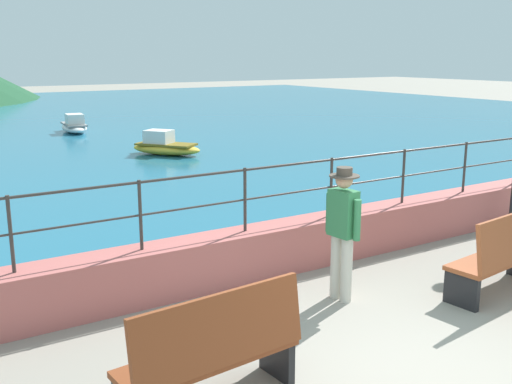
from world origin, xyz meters
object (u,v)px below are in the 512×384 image
Objects in this scene: bench_main at (214,351)px; bench_far at (504,254)px; boat_1 at (74,126)px; person_walking at (343,227)px; boat_3 at (165,146)px.

bench_main and bench_far have the same top height.
bench_far is at bearing -89.51° from boat_1.
bench_main is 4.50m from bench_far.
person_walking is 0.73× the size of boat_1.
bench_main is 20.30m from boat_1.
boat_3 is at bearing 68.03° from bench_main.
bench_far is at bearing 3.73° from bench_main.
boat_3 is (5.18, 12.84, -0.23)m from bench_main.
boat_1 is at bearing 97.00° from boat_3.
bench_main is at bearing -111.97° from boat_3.
person_walking is at bearing 152.65° from bench_far.
person_walking is at bearing -102.79° from boat_3.
bench_far reaches higher than boat_1.
person_walking reaches higher than bench_main.
boat_1 is at bearing 90.49° from bench_far.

